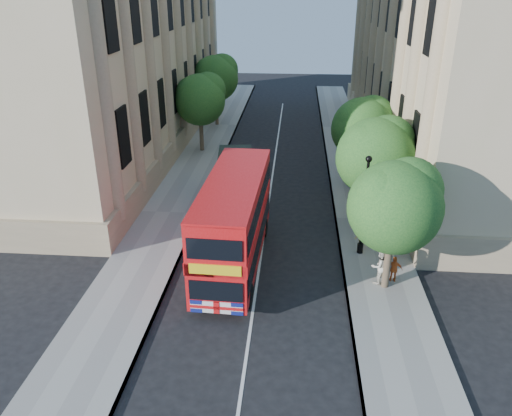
% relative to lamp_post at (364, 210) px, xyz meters
% --- Properties ---
extents(ground, '(120.00, 120.00, 0.00)m').
position_rel_lamp_post_xyz_m(ground, '(-5.00, -6.00, -2.51)').
color(ground, black).
rests_on(ground, ground).
extents(pavement_right, '(3.50, 80.00, 0.12)m').
position_rel_lamp_post_xyz_m(pavement_right, '(0.75, 4.00, -2.45)').
color(pavement_right, gray).
rests_on(pavement_right, ground).
extents(pavement_left, '(3.50, 80.00, 0.12)m').
position_rel_lamp_post_xyz_m(pavement_left, '(-10.75, 4.00, -2.45)').
color(pavement_left, gray).
rests_on(pavement_left, ground).
extents(building_right, '(12.00, 38.00, 18.00)m').
position_rel_lamp_post_xyz_m(building_right, '(8.80, 18.00, 6.49)').
color(building_right, tan).
rests_on(building_right, ground).
extents(building_left, '(12.00, 38.00, 18.00)m').
position_rel_lamp_post_xyz_m(building_left, '(-18.80, 18.00, 6.49)').
color(building_left, tan).
rests_on(building_left, ground).
extents(tree_right_near, '(4.00, 4.00, 6.08)m').
position_rel_lamp_post_xyz_m(tree_right_near, '(0.84, -2.97, 1.74)').
color(tree_right_near, '#473828').
rests_on(tree_right_near, ground).
extents(tree_right_mid, '(4.20, 4.20, 6.37)m').
position_rel_lamp_post_xyz_m(tree_right_mid, '(0.84, 3.03, 1.93)').
color(tree_right_mid, '#473828').
rests_on(tree_right_mid, ground).
extents(tree_right_far, '(4.00, 4.00, 6.15)m').
position_rel_lamp_post_xyz_m(tree_right_far, '(0.84, 9.03, 1.80)').
color(tree_right_far, '#473828').
rests_on(tree_right_far, ground).
extents(tree_left_far, '(4.00, 4.00, 6.30)m').
position_rel_lamp_post_xyz_m(tree_left_far, '(-10.96, 16.03, 1.93)').
color(tree_left_far, '#473828').
rests_on(tree_left_far, ground).
extents(tree_left_back, '(4.20, 4.20, 6.65)m').
position_rel_lamp_post_xyz_m(tree_left_back, '(-10.96, 24.03, 2.20)').
color(tree_left_back, '#473828').
rests_on(tree_left_back, ground).
extents(lamp_post, '(0.32, 0.32, 5.16)m').
position_rel_lamp_post_xyz_m(lamp_post, '(0.00, 0.00, 0.00)').
color(lamp_post, black).
rests_on(lamp_post, pavement_right).
extents(double_decker_bus, '(2.86, 9.49, 4.34)m').
position_rel_lamp_post_xyz_m(double_decker_bus, '(-6.21, -1.41, -0.11)').
color(double_decker_bus, red).
rests_on(double_decker_bus, ground).
extents(box_van, '(2.57, 5.27, 2.91)m').
position_rel_lamp_post_xyz_m(box_van, '(-7.11, 6.35, -1.08)').
color(box_van, black).
rests_on(box_van, ground).
extents(police_constable, '(0.62, 0.43, 1.61)m').
position_rel_lamp_post_xyz_m(police_constable, '(-5.33, -5.00, -1.71)').
color(police_constable, black).
rests_on(police_constable, ground).
extents(woman_pedestrian, '(1.05, 0.96, 1.75)m').
position_rel_lamp_post_xyz_m(woman_pedestrian, '(0.53, -2.73, -1.51)').
color(woman_pedestrian, beige).
rests_on(woman_pedestrian, pavement_right).
extents(child_a, '(0.75, 0.35, 1.25)m').
position_rel_lamp_post_xyz_m(child_a, '(1.23, -2.54, -1.76)').
color(child_a, orange).
rests_on(child_a, pavement_right).
extents(child_b, '(0.72, 0.55, 0.99)m').
position_rel_lamp_post_xyz_m(child_b, '(0.11, 0.72, -1.89)').
color(child_b, '#F1C052').
rests_on(child_b, pavement_right).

